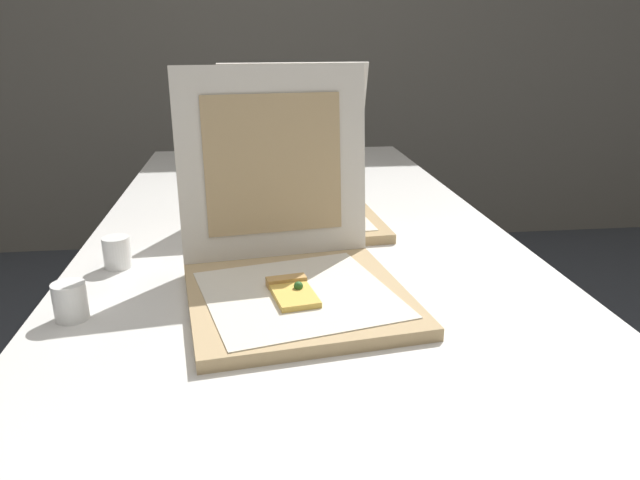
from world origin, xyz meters
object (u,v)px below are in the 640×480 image
(cup_white_near_left, at_px, (70,301))
(cup_white_near_center, at_px, (117,252))
(pizza_box_front, at_px, (292,265))
(pizza_box_middle, at_px, (299,199))
(table, at_px, (302,258))

(cup_white_near_left, bearing_deg, cup_white_near_center, 82.67)
(pizza_box_front, bearing_deg, pizza_box_middle, 75.65)
(table, relative_size, cup_white_near_left, 36.12)
(pizza_box_middle, xyz_separation_m, cup_white_near_left, (-0.42, -0.50, -0.02))
(table, bearing_deg, pizza_box_front, -98.68)
(pizza_box_front, distance_m, pizza_box_middle, 0.44)
(table, relative_size, pizza_box_middle, 5.74)
(pizza_box_middle, height_order, cup_white_near_left, pizza_box_middle)
(pizza_box_front, distance_m, cup_white_near_center, 0.38)
(pizza_box_front, bearing_deg, cup_white_near_center, 145.23)
(table, xyz_separation_m, pizza_box_front, (-0.04, -0.29, 0.10))
(cup_white_near_center, bearing_deg, pizza_box_middle, 34.84)
(pizza_box_front, xyz_separation_m, cup_white_near_left, (-0.37, -0.06, -0.02))
(table, xyz_separation_m, cup_white_near_left, (-0.41, -0.34, 0.07))
(pizza_box_middle, xyz_separation_m, cup_white_near_center, (-0.39, -0.27, -0.02))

